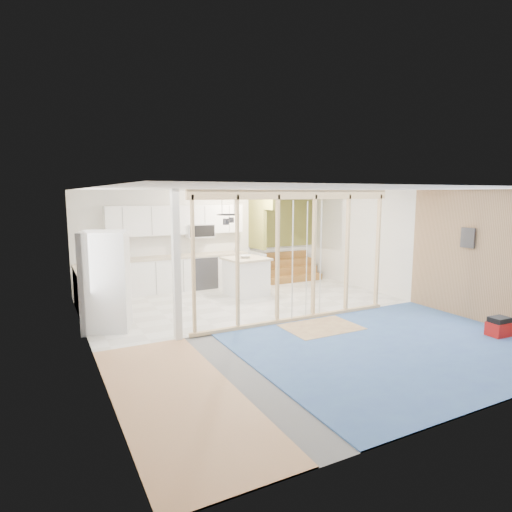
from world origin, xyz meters
TOP-DOWN VIEW (x-y plane):
  - room at (0.00, 0.00)m, footprint 7.01×8.01m
  - floor_overlays at (0.07, 0.06)m, footprint 7.00×8.00m
  - stud_frame at (-0.22, -0.00)m, footprint 4.66×0.14m
  - base_cabinets at (-1.61, 3.36)m, footprint 4.45×2.24m
  - upper_cabinets at (-0.84, 3.82)m, footprint 3.60×0.41m
  - green_partition at (2.04, 3.66)m, footprint 2.25×1.51m
  - pot_rack at (-0.31, 1.89)m, footprint 0.52×0.52m
  - sheathing_panel at (3.48, -2.00)m, footprint 0.02×4.00m
  - electrical_panel at (3.43, -1.40)m, footprint 0.04×0.30m
  - ceiling_light at (1.40, 3.00)m, footprint 0.32×0.32m
  - fridge at (-3.08, 1.16)m, footprint 1.01×0.98m
  - island at (0.40, 2.42)m, footprint 1.07×1.07m
  - bowl at (0.37, 2.41)m, footprint 0.36×0.36m
  - soap_bottle_a at (-2.50, 3.58)m, footprint 0.12×0.12m
  - soap_bottle_b at (0.70, 3.65)m, footprint 0.08×0.09m
  - toolbox at (3.00, -2.45)m, footprint 0.39×0.30m

SIDE VIEW (x-z plane):
  - floor_overlays at x=0.07m, z-range 0.00..0.02m
  - toolbox at x=3.00m, z-range -0.01..0.35m
  - base_cabinets at x=-1.61m, z-range 0.00..0.93m
  - island at x=0.40m, z-range 0.00..0.95m
  - fridge at x=-3.08m, z-range 0.00..1.85m
  - green_partition at x=2.04m, z-range -0.36..2.24m
  - bowl at x=0.37m, z-range 0.95..1.02m
  - soap_bottle_b at x=0.70m, z-range 0.93..1.11m
  - soap_bottle_a at x=-2.50m, z-range 0.93..1.22m
  - sheathing_panel at x=3.48m, z-range 0.00..2.60m
  - room at x=0.00m, z-range 0.00..2.61m
  - stud_frame at x=-0.22m, z-range 0.28..2.88m
  - electrical_panel at x=3.43m, z-range 1.45..1.85m
  - upper_cabinets at x=-0.84m, z-range 1.39..2.25m
  - pot_rack at x=-0.31m, z-range 1.64..2.36m
  - ceiling_light at x=1.40m, z-range 2.50..2.58m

